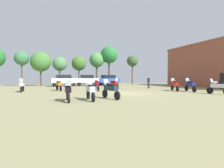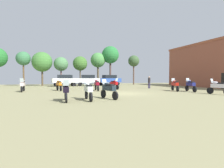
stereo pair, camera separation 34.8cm
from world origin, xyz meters
name	(u,v)px [view 1 (the left image)]	position (x,y,z in m)	size (l,w,h in m)	color
ground_plane	(127,93)	(0.00, 0.00, 0.01)	(44.00, 52.00, 0.02)	#8C875D
brick_building	(222,64)	(18.00, 4.66, 3.60)	(6.12, 19.68, 7.18)	brown
motorcycle_1	(68,91)	(-5.98, -3.95, 0.73)	(0.62, 2.13, 1.45)	black
motorcycle_2	(90,90)	(-4.45, -3.91, 0.74)	(0.62, 2.17, 1.46)	black
motorcycle_3	(22,85)	(-10.25, 5.19, 0.75)	(0.62, 2.13, 1.49)	black
motorcycle_4	(175,85)	(6.38, 1.02, 0.74)	(0.84, 2.16, 1.47)	black
motorcycle_5	(114,84)	(0.53, 5.80, 0.74)	(0.83, 2.08, 1.46)	black
motorcycle_6	(190,85)	(7.52, -0.16, 0.75)	(0.72, 2.18, 1.49)	black
motorcycle_7	(97,84)	(-2.13, 4.20, 0.76)	(0.62, 2.25, 1.50)	black
motorcycle_8	(59,85)	(-6.42, 5.50, 0.74)	(0.77, 2.10, 1.47)	black
motorcycle_9	(110,89)	(-2.87, -3.52, 0.74)	(0.84, 2.18, 1.45)	black
motorcycle_10	(218,87)	(7.72, -3.47, 0.74)	(0.79, 2.09, 1.46)	black
car_1	(108,79)	(2.81, 15.83, 1.19)	(4.56, 2.59, 2.00)	black
car_2	(64,80)	(-5.46, 15.27, 1.19)	(4.53, 2.45, 2.00)	black
car_3	(87,79)	(-1.32, 15.54, 1.19)	(4.54, 2.49, 2.00)	black
person_1	(149,81)	(5.85, 6.03, 1.03)	(0.48, 0.48, 1.73)	#30294F
tree_1	(22,59)	(-12.47, 18.36, 4.89)	(2.46, 2.46, 6.16)	brown
tree_2	(41,62)	(-9.32, 17.92, 4.37)	(3.58, 3.58, 6.16)	brown
tree_3	(79,64)	(-2.48, 17.94, 4.22)	(2.76, 2.76, 5.61)	#4C402E
tree_4	(60,64)	(-6.04, 17.79, 4.04)	(2.61, 2.61, 5.35)	brown
tree_5	(132,61)	(8.71, 17.77, 4.95)	(2.36, 2.36, 6.18)	brown
tree_6	(109,55)	(3.75, 18.41, 6.14)	(3.52, 3.52, 7.94)	#4F3A35
tree_8	(97,60)	(1.21, 18.73, 5.02)	(2.99, 2.99, 6.56)	brown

